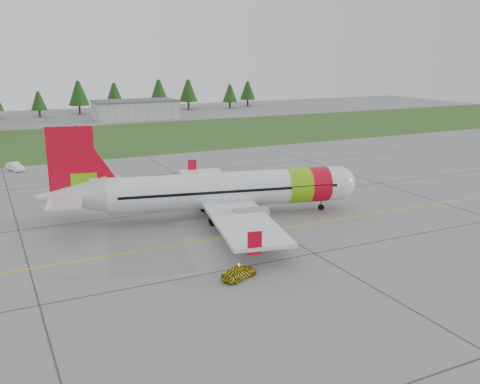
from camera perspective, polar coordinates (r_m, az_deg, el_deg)
ground at (r=47.61m, az=-2.21°, el=-8.47°), size 320.00×320.00×0.00m
aircraft at (r=62.10m, az=-2.03°, el=0.17°), size 36.73×34.40×11.24m
follow_me_car at (r=45.49m, az=-0.10°, el=-7.22°), size 1.61×1.73×3.45m
service_van at (r=95.30m, az=-22.95°, el=3.35°), size 1.87×1.83×4.23m
grass_strip at (r=124.81m, az=-17.74°, el=5.18°), size 320.00×50.00×0.03m
taxi_guideline at (r=54.52m, az=-5.64°, el=-5.49°), size 120.00×0.25×0.02m
hangar_east at (r=164.59m, az=-11.07°, el=8.57°), size 24.00×12.00×5.20m
treeline at (r=179.55m, az=-20.65°, el=9.16°), size 160.00×8.00×10.00m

